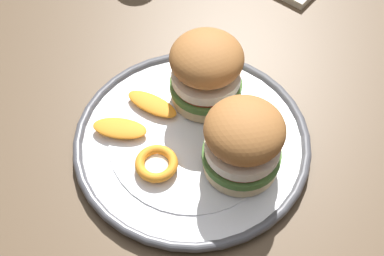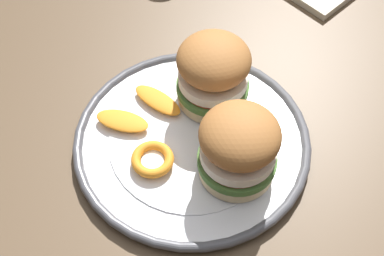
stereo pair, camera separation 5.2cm
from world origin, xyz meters
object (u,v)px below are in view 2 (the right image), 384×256
(dining_table, at_px, (231,150))
(dinner_plate, at_px, (192,142))
(sandwich_half_right, at_px, (239,147))
(sandwich_half_left, at_px, (213,72))

(dining_table, bearing_deg, dinner_plate, 159.40)
(dining_table, height_order, sandwich_half_right, sandwich_half_right)
(dinner_plate, xyz_separation_m, sandwich_half_right, (-0.02, -0.07, 0.06))
(sandwich_half_left, bearing_deg, sandwich_half_right, -138.76)
(dining_table, distance_m, dinner_plate, 0.12)
(dining_table, xyz_separation_m, dinner_plate, (-0.07, 0.03, 0.10))
(dinner_plate, distance_m, sandwich_half_left, 0.09)
(dining_table, height_order, dinner_plate, dinner_plate)
(dinner_plate, distance_m, sandwich_half_right, 0.09)
(sandwich_half_left, height_order, sandwich_half_right, same)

